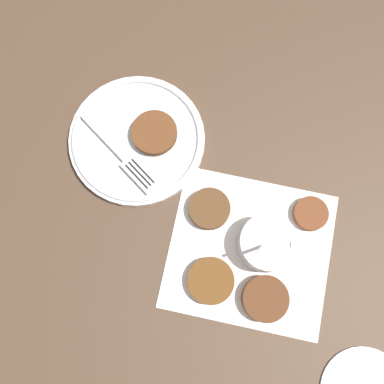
{
  "coord_description": "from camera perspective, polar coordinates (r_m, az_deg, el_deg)",
  "views": [
    {
      "loc": [
        -0.1,
        -0.1,
        0.75
      ],
      "look_at": [
        -0.13,
        0.06,
        0.02
      ],
      "focal_mm": 42.0,
      "sensor_mm": 36.0,
      "label": 1
    }
  ],
  "objects": [
    {
      "name": "napkin",
      "position": [
        0.75,
        7.33,
        -7.42
      ],
      "size": [
        0.27,
        0.25,
        0.0
      ],
      "color": "white",
      "rests_on": "ground_plane"
    },
    {
      "name": "fritter_0",
      "position": [
        0.73,
        2.37,
        -11.21
      ],
      "size": [
        0.08,
        0.08,
        0.02
      ],
      "color": "brown",
      "rests_on": "napkin"
    },
    {
      "name": "fritter_2",
      "position": [
        0.74,
        9.26,
        -13.23
      ],
      "size": [
        0.07,
        0.07,
        0.02
      ],
      "color": "brown",
      "rests_on": "napkin"
    },
    {
      "name": "fritter_on_plate",
      "position": [
        0.77,
        -4.82,
        7.5
      ],
      "size": [
        0.08,
        0.08,
        0.01
      ],
      "color": "brown",
      "rests_on": "serving_plate"
    },
    {
      "name": "sauce_bowl",
      "position": [
        0.74,
        9.57,
        -6.13
      ],
      "size": [
        0.1,
        0.09,
        0.09
      ],
      "color": "silver",
      "rests_on": "napkin"
    },
    {
      "name": "fork",
      "position": [
        0.77,
        -8.43,
        4.16
      ],
      "size": [
        0.16,
        0.13,
        0.0
      ],
      "color": "silver",
      "rests_on": "serving_plate"
    },
    {
      "name": "ground_plane",
      "position": [
        0.76,
        8.79,
        -6.61
      ],
      "size": [
        4.0,
        4.0,
        0.0
      ],
      "primitive_type": "plane",
      "color": "#4C3828"
    },
    {
      "name": "serving_plate",
      "position": [
        0.79,
        -7.0,
        6.64
      ],
      "size": [
        0.24,
        0.24,
        0.02
      ],
      "color": "silver",
      "rests_on": "ground_plane"
    },
    {
      "name": "fritter_1",
      "position": [
        0.75,
        2.22,
        -2.15
      ],
      "size": [
        0.07,
        0.07,
        0.02
      ],
      "color": "brown",
      "rests_on": "napkin"
    },
    {
      "name": "fritter_3",
      "position": [
        0.77,
        14.81,
        -2.69
      ],
      "size": [
        0.06,
        0.06,
        0.01
      ],
      "color": "brown",
      "rests_on": "napkin"
    }
  ]
}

